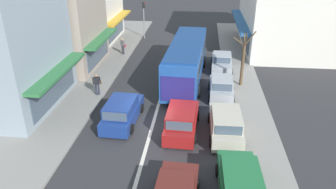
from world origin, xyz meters
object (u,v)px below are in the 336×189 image
(parked_wagon_kerb_front, at_px, (240,184))
(parked_sedan_kerb_rear, at_px, (222,62))
(pedestrian_browsing_midblock, at_px, (123,45))
(parked_wagon_kerb_second, at_px, (226,124))
(city_bus, at_px, (186,58))
(parked_hatchback_kerb_third, at_px, (221,87))
(wagon_adjacent_lane_trail, at_px, (122,112))
(traffic_light_downstreet, at_px, (144,14))
(street_tree_right, at_px, (243,61))
(pedestrian_with_handbag_near, at_px, (97,83))
(wagon_behind_bus_mid, at_px, (182,120))

(parked_wagon_kerb_front, xyz_separation_m, parked_sedan_kerb_rear, (-0.11, 16.26, -0.08))
(pedestrian_browsing_midblock, bearing_deg, parked_wagon_kerb_second, -55.88)
(city_bus, xyz_separation_m, pedestrian_browsing_midblock, (-6.57, 5.61, -0.81))
(parked_wagon_kerb_second, distance_m, pedestrian_browsing_midblock, 16.67)
(parked_hatchback_kerb_third, bearing_deg, parked_sedan_kerb_rear, 87.14)
(wagon_adjacent_lane_trail, relative_size, parked_wagon_kerb_second, 1.01)
(wagon_adjacent_lane_trail, xyz_separation_m, traffic_light_downstreet, (-1.93, 19.39, 2.11))
(city_bus, xyz_separation_m, parked_hatchback_kerb_third, (2.74, -2.84, -1.17))
(parked_wagon_kerb_second, relative_size, parked_sedan_kerb_rear, 1.07)
(parked_hatchback_kerb_third, bearing_deg, street_tree_right, 51.03)
(traffic_light_downstreet, bearing_deg, parked_hatchback_kerb_third, -60.93)
(pedestrian_with_handbag_near, bearing_deg, city_bus, 31.36)
(parked_hatchback_kerb_third, relative_size, pedestrian_with_handbag_near, 2.28)
(parked_sedan_kerb_rear, height_order, traffic_light_downstreet, traffic_light_downstreet)
(parked_wagon_kerb_front, height_order, pedestrian_with_handbag_near, pedestrian_with_handbag_near)
(parked_wagon_kerb_second, bearing_deg, parked_wagon_kerb_front, -86.18)
(parked_wagon_kerb_second, bearing_deg, parked_sedan_kerb_rear, 88.72)
(city_bus, height_order, parked_hatchback_kerb_third, city_bus)
(parked_sedan_kerb_rear, bearing_deg, wagon_adjacent_lane_trail, -123.09)
(wagon_adjacent_lane_trail, bearing_deg, wagon_behind_bus_mid, -9.81)
(wagon_adjacent_lane_trail, bearing_deg, parked_hatchback_kerb_third, 35.42)
(city_bus, distance_m, traffic_light_downstreet, 13.28)
(traffic_light_downstreet, height_order, street_tree_right, street_tree_right)
(parked_wagon_kerb_front, bearing_deg, wagon_adjacent_lane_trail, 137.89)
(street_tree_right, bearing_deg, parked_wagon_kerb_second, -102.23)
(city_bus, relative_size, pedestrian_browsing_midblock, 6.73)
(traffic_light_downstreet, bearing_deg, pedestrian_with_handbag_near, -92.73)
(wagon_adjacent_lane_trail, bearing_deg, pedestrian_with_handbag_near, 127.30)
(wagon_behind_bus_mid, distance_m, parked_wagon_kerb_second, 2.60)
(wagon_adjacent_lane_trail, relative_size, traffic_light_downstreet, 1.09)
(city_bus, bearing_deg, parked_wagon_kerb_second, -71.25)
(traffic_light_downstreet, bearing_deg, parked_sedan_kerb_rear, -47.15)
(wagon_behind_bus_mid, height_order, parked_hatchback_kerb_third, wagon_behind_bus_mid)
(parked_wagon_kerb_front, bearing_deg, street_tree_right, 84.36)
(parked_sedan_kerb_rear, relative_size, pedestrian_browsing_midblock, 2.61)
(pedestrian_browsing_midblock, bearing_deg, parked_wagon_kerb_front, -63.02)
(street_tree_right, bearing_deg, wagon_behind_bus_mid, -120.22)
(city_bus, height_order, pedestrian_with_handbag_near, city_bus)
(pedestrian_browsing_midblock, bearing_deg, parked_hatchback_kerb_third, -42.24)
(parked_sedan_kerb_rear, relative_size, street_tree_right, 0.96)
(traffic_light_downstreet, distance_m, pedestrian_browsing_midblock, 6.75)
(wagon_adjacent_lane_trail, xyz_separation_m, pedestrian_browsing_midblock, (-2.97, 12.97, 0.32))
(parked_wagon_kerb_front, height_order, street_tree_right, street_tree_right)
(wagon_behind_bus_mid, bearing_deg, parked_wagon_kerb_front, -61.57)
(parked_wagon_kerb_second, xyz_separation_m, pedestrian_with_handbag_near, (-9.07, 4.36, 0.32))
(parked_hatchback_kerb_third, bearing_deg, parked_wagon_kerb_second, -89.60)
(street_tree_right, bearing_deg, pedestrian_browsing_midblock, 149.55)
(city_bus, bearing_deg, parked_sedan_kerb_rear, 42.94)
(city_bus, relative_size, parked_hatchback_kerb_third, 2.96)
(city_bus, xyz_separation_m, parked_wagon_kerb_front, (3.13, -13.44, -1.14))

